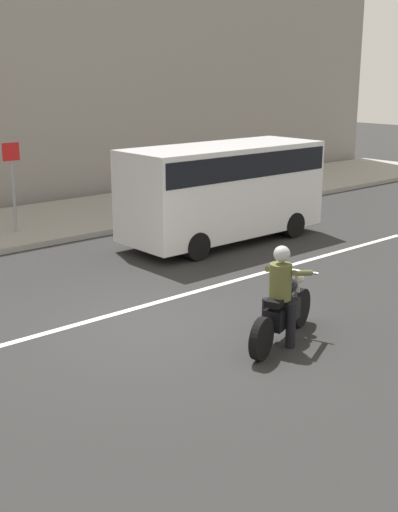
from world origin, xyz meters
TOP-DOWN VIEW (x-y plane):
  - ground_plane at (0.00, 0.00)m, footprint 80.00×80.00m
  - lane_marking_stripe at (-0.49, 0.90)m, footprint 18.00×0.14m
  - motorcycle_with_rider_olive at (1.09, -1.79)m, footprint 2.07×0.94m
  - parked_van_white at (4.70, 3.42)m, footprint 5.18×1.96m
  - street_sign_post at (1.04, 7.15)m, footprint 0.44×0.08m

SIDE VIEW (x-z plane):
  - ground_plane at x=0.00m, z-range 0.00..0.00m
  - lane_marking_stripe at x=-0.49m, z-range 0.00..0.01m
  - motorcycle_with_rider_olive at x=1.09m, z-range -0.14..1.42m
  - parked_van_white at x=4.70m, z-range 0.19..2.55m
  - street_sign_post at x=1.04m, z-range 0.39..2.65m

